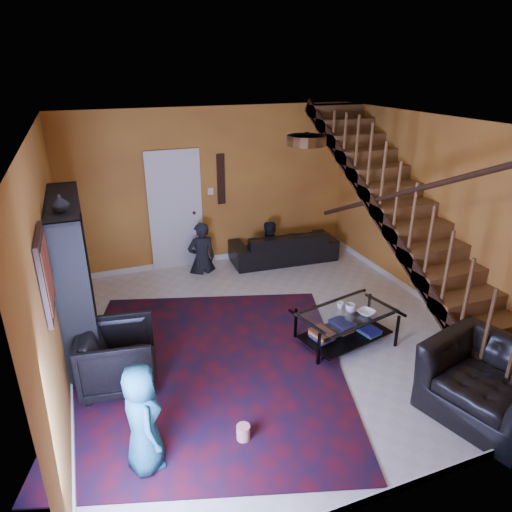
{
  "coord_description": "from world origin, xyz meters",
  "views": [
    {
      "loc": [
        -2.14,
        -4.96,
        3.45
      ],
      "look_at": [
        -0.08,
        0.4,
        1.02
      ],
      "focal_mm": 32.0,
      "sensor_mm": 36.0,
      "label": 1
    }
  ],
  "objects_px": {
    "sofa": "(283,246)",
    "armchair_right": "(490,384)",
    "armchair_left": "(119,357)",
    "coffee_table": "(346,325)",
    "bookshelf": "(76,280)"
  },
  "relations": [
    {
      "from": "sofa",
      "to": "armchair_right",
      "type": "xyz_separation_m",
      "value": [
        0.29,
        -4.55,
        0.1
      ]
    },
    {
      "from": "armchair_left",
      "to": "coffee_table",
      "type": "xyz_separation_m",
      "value": [
        2.88,
        -0.18,
        -0.11
      ]
    },
    {
      "from": "coffee_table",
      "to": "armchair_left",
      "type": "bearing_deg",
      "value": 176.47
    },
    {
      "from": "bookshelf",
      "to": "coffee_table",
      "type": "bearing_deg",
      "value": -19.48
    },
    {
      "from": "bookshelf",
      "to": "armchair_right",
      "type": "relative_size",
      "value": 1.7
    },
    {
      "from": "bookshelf",
      "to": "armchair_right",
      "type": "distance_m",
      "value": 4.87
    },
    {
      "from": "armchair_right",
      "to": "coffee_table",
      "type": "height_order",
      "value": "armchair_right"
    },
    {
      "from": "sofa",
      "to": "coffee_table",
      "type": "bearing_deg",
      "value": 86.01
    },
    {
      "from": "armchair_right",
      "to": "bookshelf",
      "type": "bearing_deg",
      "value": -142.21
    },
    {
      "from": "bookshelf",
      "to": "armchair_left",
      "type": "height_order",
      "value": "bookshelf"
    },
    {
      "from": "armchair_right",
      "to": "coffee_table",
      "type": "xyz_separation_m",
      "value": [
        -0.67,
        1.71,
        -0.11
      ]
    },
    {
      "from": "sofa",
      "to": "armchair_right",
      "type": "relative_size",
      "value": 1.67
    },
    {
      "from": "bookshelf",
      "to": "armchair_right",
      "type": "xyz_separation_m",
      "value": [
        3.9,
        -2.85,
        -0.58
      ]
    },
    {
      "from": "armchair_left",
      "to": "coffee_table",
      "type": "relative_size",
      "value": 0.61
    },
    {
      "from": "bookshelf",
      "to": "armchair_right",
      "type": "height_order",
      "value": "bookshelf"
    }
  ]
}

